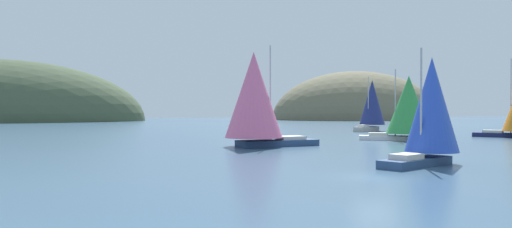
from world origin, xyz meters
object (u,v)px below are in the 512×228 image
Objects in this scene: sailboat_blue_spinnaker at (430,109)px; sailboat_green_sail at (408,106)px; sailboat_pink_spinnaker at (255,97)px; sailboat_navy_sail at (372,104)px.

sailboat_green_sail reaches higher than sailboat_blue_spinnaker.
sailboat_green_sail is at bearing 15.86° from sailboat_pink_spinnaker.
sailboat_navy_sail reaches higher than sailboat_green_sail.
sailboat_blue_spinnaker is at bearing -116.64° from sailboat_green_sail.
sailboat_navy_sail is 24.21m from sailboat_green_sail.
sailboat_green_sail is (11.78, 23.49, 0.30)m from sailboat_blue_spinnaker.
sailboat_green_sail is at bearing 63.36° from sailboat_blue_spinnaker.
sailboat_blue_spinnaker is at bearing -64.21° from sailboat_pink_spinnaker.
sailboat_navy_sail is 50.27m from sailboat_blue_spinnaker.
sailboat_pink_spinnaker reaches higher than sailboat_blue_spinnaker.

